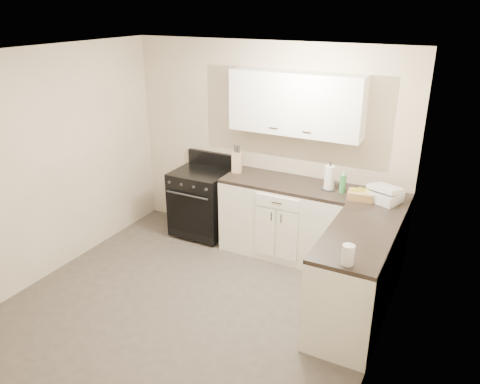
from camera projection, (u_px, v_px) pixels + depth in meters
The scene contains 20 objects.
floor at pixel (191, 308), 4.78m from camera, with size 3.60×3.60×0.00m, color #473F38.
ceiling at pixel (179, 55), 3.83m from camera, with size 3.60×3.60×0.00m, color white.
wall_back at pixel (266, 146), 5.79m from camera, with size 3.60×3.60×0.00m, color beige.
wall_right at pixel (384, 237), 3.54m from camera, with size 3.60×3.60×0.00m, color beige.
wall_left at pixel (46, 166), 5.07m from camera, with size 3.60×3.60×0.00m, color beige.
wall_front at pixel (20, 296), 2.82m from camera, with size 3.60×3.60×0.00m, color beige.
base_cabinets_back at pixel (286, 220), 5.66m from camera, with size 1.55×0.60×0.90m, color white.
base_cabinets_right at pixel (362, 266), 4.67m from camera, with size 0.60×1.90×0.90m, color white.
countertop_back at pixel (288, 184), 5.48m from camera, with size 1.55×0.60×0.04m, color black.
countertop_right at pixel (367, 224), 4.49m from camera, with size 0.60×1.90×0.04m, color black.
upper_cabinets at pixel (296, 104), 5.26m from camera, with size 1.55×0.30×0.70m, color white.
stove at pixel (201, 202), 6.14m from camera, with size 0.70×0.60×0.85m, color black.
knife_block at pixel (237, 162), 5.76m from camera, with size 0.11×0.10×0.25m, color tan.
paper_towel at pixel (329, 178), 5.23m from camera, with size 0.11×0.11×0.27m, color white.
soap_bottle at pixel (343, 184), 5.15m from camera, with size 0.07×0.07×0.20m, color #38934A.
wicker_basket at pixel (361, 196), 4.99m from camera, with size 0.27×0.18×0.09m, color tan.
countertop_grill at pixel (385, 196), 4.94m from camera, with size 0.30×0.28×0.11m, color silver.
glass_jar at pixel (348, 255), 3.74m from camera, with size 0.10×0.10×0.17m, color silver.
oven_mitt_near at pixel (318, 280), 4.48m from camera, with size 0.02×0.13×0.23m, color black.
oven_mitt_far at pixel (317, 280), 4.45m from camera, with size 0.02×0.13×0.23m, color black.
Camera 1 is at (2.27, -3.30, 2.90)m, focal length 35.00 mm.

